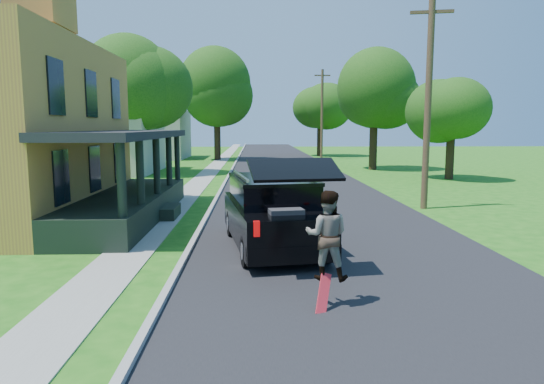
{
  "coord_description": "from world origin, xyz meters",
  "views": [
    {
      "loc": [
        -2.3,
        -11.32,
        3.27
      ],
      "look_at": [
        -1.8,
        3.0,
        1.34
      ],
      "focal_mm": 32.0,
      "sensor_mm": 36.0,
      "label": 1
    }
  ],
  "objects_px": {
    "black_suv": "(273,212)",
    "utility_pole_near": "(428,101)",
    "tree_right_near": "(452,104)",
    "skateboarder": "(327,235)"
  },
  "relations": [
    {
      "from": "black_suv",
      "to": "tree_right_near",
      "type": "relative_size",
      "value": 0.85
    },
    {
      "from": "skateboarder",
      "to": "tree_right_near",
      "type": "height_order",
      "value": "tree_right_near"
    },
    {
      "from": "black_suv",
      "to": "utility_pole_near",
      "type": "xyz_separation_m",
      "value": [
        6.32,
        6.22,
        3.28
      ]
    },
    {
      "from": "skateboarder",
      "to": "black_suv",
      "type": "bearing_deg",
      "value": -66.46
    },
    {
      "from": "skateboarder",
      "to": "utility_pole_near",
      "type": "bearing_deg",
      "value": -105.11
    },
    {
      "from": "tree_right_near",
      "to": "utility_pole_near",
      "type": "relative_size",
      "value": 0.83
    },
    {
      "from": "black_suv",
      "to": "skateboarder",
      "type": "bearing_deg",
      "value": -87.93
    },
    {
      "from": "utility_pole_near",
      "to": "black_suv",
      "type": "bearing_deg",
      "value": -123.82
    },
    {
      "from": "black_suv",
      "to": "utility_pole_near",
      "type": "bearing_deg",
      "value": 35.68
    },
    {
      "from": "black_suv",
      "to": "utility_pole_near",
      "type": "distance_m",
      "value": 9.46
    }
  ]
}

